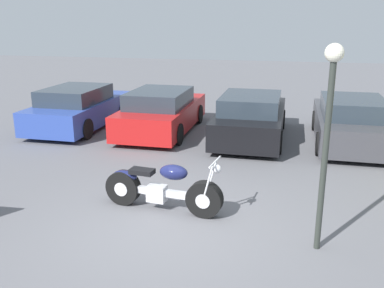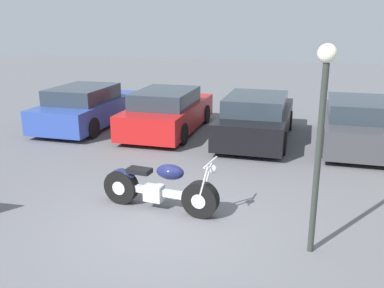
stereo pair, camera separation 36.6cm
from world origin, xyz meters
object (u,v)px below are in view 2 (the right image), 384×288
at_px(parked_car_blue, 87,107).
at_px(parked_car_dark_grey, 357,124).
at_px(parked_car_red, 168,112).
at_px(lamp_post, 322,117).
at_px(motorcycle, 158,188).
at_px(parked_car_black, 256,118).

height_order(parked_car_blue, parked_car_dark_grey, same).
height_order(parked_car_red, lamp_post, lamp_post).
distance_m(parked_car_blue, parked_car_red, 2.73).
distance_m(motorcycle, parked_car_dark_grey, 6.55).
distance_m(motorcycle, parked_car_blue, 6.91).
bearing_deg(parked_car_black, lamp_post, -74.85).
xyz_separation_m(motorcycle, lamp_post, (2.71, -0.77, 1.65)).
xyz_separation_m(parked_car_black, lamp_post, (1.62, -5.99, 1.45)).
relative_size(parked_car_blue, parked_car_red, 1.00).
xyz_separation_m(parked_car_dark_grey, lamp_post, (-1.11, -6.08, 1.45)).
distance_m(parked_car_black, lamp_post, 6.37).
height_order(motorcycle, lamp_post, lamp_post).
relative_size(motorcycle, parked_car_dark_grey, 0.53).
height_order(motorcycle, parked_car_dark_grey, parked_car_dark_grey).
bearing_deg(parked_car_red, parked_car_blue, -179.09).
distance_m(parked_car_blue, parked_car_black, 5.47).
bearing_deg(lamp_post, parked_car_red, 125.28).
xyz_separation_m(motorcycle, parked_car_black, (1.08, 5.22, 0.21)).
bearing_deg(parked_car_dark_grey, parked_car_red, 179.25).
bearing_deg(parked_car_blue, parked_car_dark_grey, -0.20).
relative_size(parked_car_red, parked_car_dark_grey, 1.00).
bearing_deg(parked_car_black, parked_car_dark_grey, 2.02).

